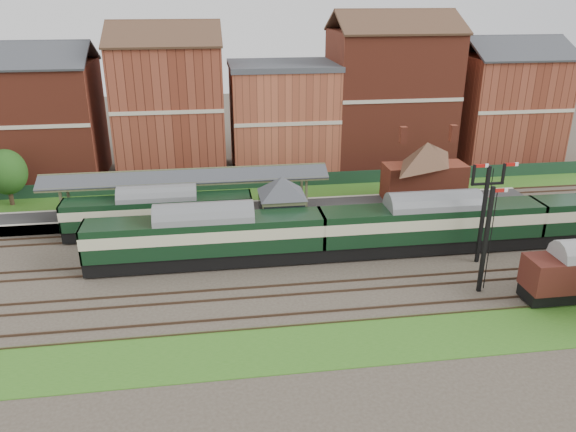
{
  "coord_description": "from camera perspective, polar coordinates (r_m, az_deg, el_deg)",
  "views": [
    {
      "loc": [
        -8.76,
        -40.36,
        20.22
      ],
      "look_at": [
        -2.66,
        2.0,
        3.0
      ],
      "focal_mm": 35.0,
      "sensor_mm": 36.0,
      "label": 1
    }
  ],
  "objects": [
    {
      "name": "ground",
      "position": [
        45.98,
        3.65,
        -4.22
      ],
      "size": [
        160.0,
        160.0,
        0.0
      ],
      "primitive_type": "plane",
      "color": "#473D33",
      "rests_on": "ground"
    },
    {
      "name": "grass_back",
      "position": [
        60.5,
        0.61,
        2.42
      ],
      "size": [
        90.0,
        4.5,
        0.06
      ],
      "primitive_type": "cube",
      "color": "#2D6619",
      "rests_on": "ground"
    },
    {
      "name": "grass_front",
      "position": [
        35.9,
        7.59,
        -12.53
      ],
      "size": [
        90.0,
        5.0,
        0.06
      ],
      "primitive_type": "cube",
      "color": "#2D6619",
      "rests_on": "ground"
    },
    {
      "name": "fence",
      "position": [
        62.14,
        0.33,
        3.66
      ],
      "size": [
        90.0,
        0.12,
        1.5
      ],
      "primitive_type": "cube",
      "color": "#193823",
      "rests_on": "ground"
    },
    {
      "name": "platform",
      "position": [
        53.98,
        -3.63,
        0.45
      ],
      "size": [
        55.0,
        3.4,
        1.0
      ],
      "primitive_type": "cube",
      "color": "#2D2D2D",
      "rests_on": "ground"
    },
    {
      "name": "signal_box",
      "position": [
        47.17,
        -0.62,
        0.76
      ],
      "size": [
        5.4,
        5.4,
        6.0
      ],
      "color": "#687C58",
      "rests_on": "ground"
    },
    {
      "name": "brick_hut",
      "position": [
        49.53,
        8.6,
        -0.93
      ],
      "size": [
        3.2,
        2.64,
        2.94
      ],
      "color": "maroon",
      "rests_on": "ground"
    },
    {
      "name": "station_building",
      "position": [
        56.62,
        13.75,
        4.59
      ],
      "size": [
        8.1,
        8.1,
        5.9
      ],
      "color": "maroon",
      "rests_on": "platform"
    },
    {
      "name": "canopy",
      "position": [
        52.54,
        -10.29,
        4.25
      ],
      "size": [
        26.0,
        3.89,
        4.08
      ],
      "color": "brown",
      "rests_on": "platform"
    },
    {
      "name": "semaphore_bracket",
      "position": [
        45.92,
        19.32,
        0.79
      ],
      "size": [
        3.6,
        0.25,
        8.18
      ],
      "color": "black",
      "rests_on": "ground"
    },
    {
      "name": "semaphore_siding",
      "position": [
        41.51,
        19.49,
        -2.18
      ],
      "size": [
        1.23,
        0.25,
        8.0
      ],
      "color": "black",
      "rests_on": "ground"
    },
    {
      "name": "town_backdrop",
      "position": [
        67.23,
        -0.7,
        10.58
      ],
      "size": [
        69.0,
        10.0,
        16.0
      ],
      "color": "maroon",
      "rests_on": "ground"
    },
    {
      "name": "dmu_train",
      "position": [
        47.51,
        14.35,
        -0.73
      ],
      "size": [
        55.27,
        2.9,
        4.25
      ],
      "color": "black",
      "rests_on": "ground"
    },
    {
      "name": "platform_railcar",
      "position": [
        50.42,
        -13.0,
        0.41
      ],
      "size": [
        16.31,
        2.57,
        3.75
      ],
      "color": "black",
      "rests_on": "ground"
    },
    {
      "name": "goods_van_a",
      "position": [
        43.49,
        26.44,
        -5.35
      ],
      "size": [
        5.74,
        2.49,
        3.48
      ],
      "color": "black",
      "rests_on": "ground"
    },
    {
      "name": "tree_back",
      "position": [
        62.39,
        -26.71,
        4.0
      ],
      "size": [
        3.97,
        3.97,
        5.81
      ],
      "color": "#382619",
      "rests_on": "ground"
    }
  ]
}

